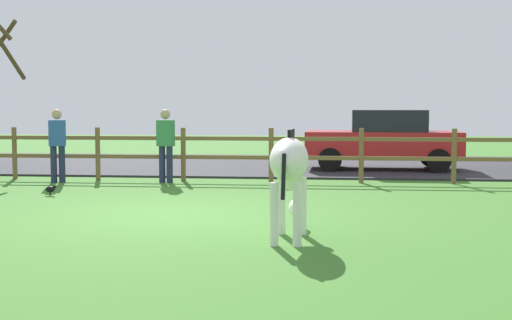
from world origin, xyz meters
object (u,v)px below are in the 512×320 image
object	(u,v)px
visitor_left_of_tree	(166,142)
zebra	(290,167)
crow_on_grass	(51,189)
visitor_right_of_tree	(57,142)
parked_car_red	(384,139)

from	to	relation	value
visitor_left_of_tree	zebra	bearing A→B (deg)	-63.67
zebra	visitor_left_of_tree	bearing A→B (deg)	116.33
crow_on_grass	visitor_right_of_tree	size ratio (longest dim) A/B	0.13
zebra	parked_car_red	xyz separation A→B (m)	(1.91, 9.71, -0.08)
crow_on_grass	visitor_right_of_tree	bearing A→B (deg)	108.58
visitor_left_of_tree	visitor_right_of_tree	distance (m)	2.43
visitor_left_of_tree	visitor_right_of_tree	xyz separation A→B (m)	(-2.41, -0.23, 0.00)
crow_on_grass	visitor_left_of_tree	bearing A→B (deg)	56.35
crow_on_grass	parked_car_red	xyz separation A→B (m)	(6.71, 5.84, 0.72)
zebra	parked_car_red	bearing A→B (deg)	78.88
zebra	visitor_right_of_tree	xyz separation A→B (m)	(-5.56, 6.13, -0.02)
visitor_right_of_tree	crow_on_grass	bearing A→B (deg)	-71.42
zebra	visitor_left_of_tree	xyz separation A→B (m)	(-3.15, 6.36, -0.02)
parked_car_red	zebra	bearing A→B (deg)	-101.12
crow_on_grass	visitor_left_of_tree	xyz separation A→B (m)	(1.66, 2.49, 0.78)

